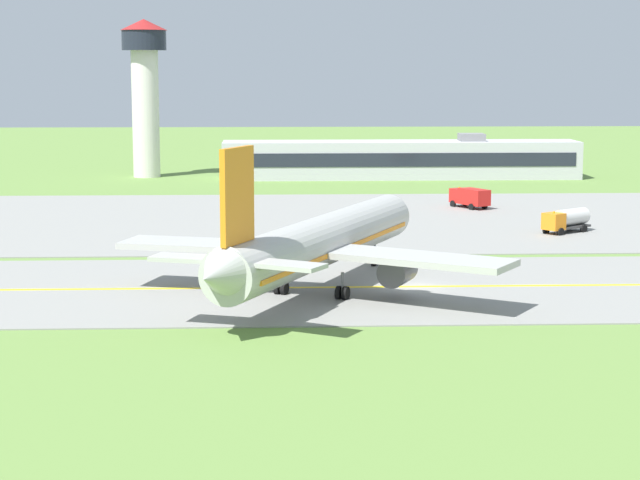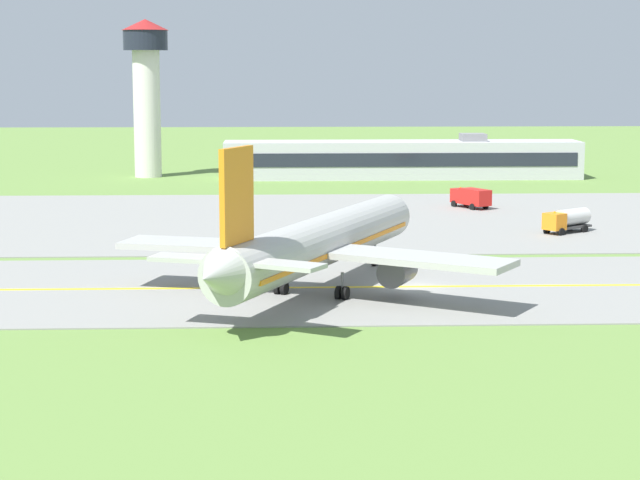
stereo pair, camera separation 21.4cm
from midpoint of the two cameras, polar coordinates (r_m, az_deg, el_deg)
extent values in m
plane|color=olive|center=(93.58, 4.89, -2.41)|extent=(500.00, 500.00, 0.00)
cube|color=gray|center=(93.57, 4.89, -2.38)|extent=(240.00, 28.00, 0.10)
cube|color=gray|center=(136.02, 6.90, 1.07)|extent=(140.00, 52.00, 0.10)
cube|color=yellow|center=(93.56, 4.90, -2.34)|extent=(220.00, 0.60, 0.01)
cylinder|color=#ADADA8|center=(90.40, 0.12, -0.07)|extent=(17.68, 32.62, 4.00)
cone|color=#ADADA8|center=(107.32, 3.76, 1.31)|extent=(4.53, 3.94, 3.80)
cone|color=#ADADA8|center=(73.83, -5.25, -1.78)|extent=(4.42, 4.32, 3.40)
cube|color=orange|center=(90.47, 0.12, -0.38)|extent=(16.63, 30.17, 0.36)
cube|color=#1E232D|center=(105.16, 3.39, 1.55)|extent=(3.84, 3.04, 0.70)
cube|color=#ADADA8|center=(92.02, -5.31, -0.26)|extent=(15.74, 8.84, 0.50)
cylinder|color=#47474C|center=(93.12, -3.64, -1.01)|extent=(3.50, 4.05, 2.30)
cylinder|color=black|center=(94.55, -3.22, -0.86)|extent=(2.02, 1.09, 2.10)
cube|color=#ADADA8|center=(85.61, 4.84, -0.93)|extent=(15.24, 12.09, 0.50)
cylinder|color=#47474C|center=(88.33, 3.98, -1.55)|extent=(3.50, 4.05, 2.30)
cylinder|color=black|center=(89.82, 4.30, -1.38)|extent=(2.02, 1.09, 2.10)
cube|color=orange|center=(76.12, -4.12, 2.24)|extent=(2.18, 4.17, 6.50)
cube|color=#ADADA8|center=(78.03, -6.26, -0.93)|extent=(6.45, 4.17, 0.30)
cube|color=#ADADA8|center=(75.23, -1.97, -1.25)|extent=(6.39, 5.10, 0.30)
cylinder|color=slate|center=(102.86, 2.83, -0.60)|extent=(0.24, 0.24, 1.65)
cylinder|color=black|center=(102.99, 2.83, -1.05)|extent=(0.77, 1.15, 1.10)
cylinder|color=slate|center=(90.06, -1.90, -1.93)|extent=(0.24, 0.24, 1.65)
cylinder|color=black|center=(90.33, -2.05, -2.43)|extent=(0.77, 1.15, 1.10)
cylinder|color=black|center=(90.11, -1.73, -2.46)|extent=(0.77, 1.15, 1.10)
cylinder|color=slate|center=(88.11, 1.20, -2.16)|extent=(0.24, 0.24, 1.65)
cylinder|color=black|center=(88.36, 1.03, -2.68)|extent=(0.77, 1.15, 1.10)
cylinder|color=black|center=(88.17, 1.36, -2.70)|extent=(0.77, 1.15, 1.10)
cube|color=orange|center=(124.50, 11.75, 0.92)|extent=(2.64, 2.68, 1.80)
cube|color=#1E232D|center=(123.87, 11.53, 1.03)|extent=(1.19, 1.55, 0.81)
cylinder|color=silver|center=(126.78, 12.62, 1.14)|extent=(4.45, 3.94, 1.80)
cube|color=#383838|center=(126.92, 12.60, 0.68)|extent=(4.63, 4.19, 0.24)
cylinder|color=orange|center=(124.37, 11.76, 1.38)|extent=(0.20, 0.20, 0.18)
cylinder|color=black|center=(124.02, 12.09, 0.39)|extent=(0.90, 0.78, 0.90)
cylinder|color=black|center=(125.28, 11.38, 0.49)|extent=(0.90, 0.78, 0.90)
cylinder|color=black|center=(126.96, 13.20, 0.54)|extent=(0.90, 0.78, 0.90)
cylinder|color=black|center=(128.25, 12.47, 0.65)|extent=(0.90, 0.78, 0.90)
cube|color=red|center=(147.65, 7.11, 2.24)|extent=(2.62, 2.54, 1.80)
cube|color=#1E232D|center=(148.22, 6.93, 2.39)|extent=(1.67, 0.99, 0.81)
cube|color=red|center=(145.31, 7.84, 2.16)|extent=(3.87, 4.69, 2.00)
cylinder|color=orange|center=(147.55, 7.11, 2.62)|extent=(0.20, 0.20, 0.18)
cylinder|color=black|center=(147.16, 6.79, 1.81)|extent=(0.70, 0.93, 0.90)
cylinder|color=black|center=(148.39, 7.40, 1.86)|extent=(0.70, 0.93, 0.90)
cylinder|color=black|center=(144.14, 7.71, 1.65)|extent=(0.70, 0.93, 0.90)
cylinder|color=black|center=(145.46, 8.36, 1.70)|extent=(0.70, 0.93, 0.90)
cube|color=#B2B2B7|center=(184.74, 4.18, 4.05)|extent=(57.57, 8.37, 6.03)
cube|color=#1E232D|center=(180.52, 4.33, 4.03)|extent=(55.27, 0.10, 2.17)
cube|color=slate|center=(186.12, 7.73, 5.14)|extent=(4.00, 4.00, 1.20)
cylinder|color=silver|center=(188.32, -8.65, 6.28)|extent=(4.40, 4.40, 20.56)
cylinder|color=#1E232D|center=(188.20, -8.74, 9.89)|extent=(7.20, 7.20, 3.20)
cone|color=maroon|center=(188.27, -8.75, 10.65)|extent=(7.60, 7.60, 1.80)
camera|label=1|loc=(0.11, -89.93, 0.01)|focal=63.67mm
camera|label=2|loc=(0.11, 90.07, -0.01)|focal=63.67mm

